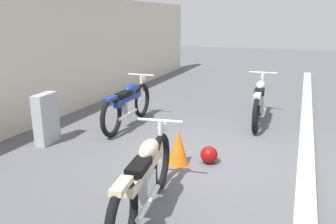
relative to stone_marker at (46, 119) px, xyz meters
The scene contains 9 objects.
ground_plane 2.96m from the stone_marker, 81.19° to the right, with size 40.00×40.00×0.00m, color #56565B.
building_wall 1.39m from the stone_marker, 65.56° to the left, with size 18.00×0.30×2.64m, color beige.
curb_strip 4.35m from the stone_marker, 84.07° to the right, with size 18.00×0.24×0.12m, color #B7B2A8.
stone_marker is the anchor object (origin of this frame).
helmet 2.94m from the stone_marker, 86.24° to the right, with size 0.27×0.27×0.27m, color maroon.
traffic_cone 2.49m from the stone_marker, 90.19° to the right, with size 0.32×0.32×0.55m, color orange.
motorcycle_blue 1.68m from the stone_marker, 31.35° to the right, with size 2.17×0.61×0.97m.
motorcycle_cream 2.98m from the stone_marker, 119.12° to the right, with size 2.09×0.62×0.94m.
motorcycle_silver 4.26m from the stone_marker, 51.59° to the right, with size 2.19×0.61×0.98m.
Camera 1 is at (-5.06, -1.23, 2.19)m, focal length 36.77 mm.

